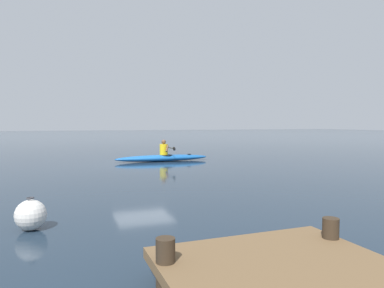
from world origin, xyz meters
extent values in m
plane|color=#1E2D3D|center=(0.00, 0.00, 0.00)|extent=(160.00, 160.00, 0.00)
ellipsoid|color=#1959A5|center=(-1.02, -0.36, 0.15)|extent=(4.46, 0.70, 0.31)
torus|color=black|center=(-1.21, -0.36, 0.29)|extent=(0.59, 0.59, 0.04)
cylinder|color=black|center=(-2.35, -0.34, 0.30)|extent=(0.18, 0.18, 0.02)
cylinder|color=yellow|center=(-1.08, -0.36, 0.55)|extent=(0.38, 0.38, 0.50)
sphere|color=brown|center=(-1.08, -0.36, 0.91)|extent=(0.21, 0.21, 0.21)
cylinder|color=black|center=(-1.28, -0.36, 0.66)|extent=(0.06, 2.04, 0.03)
ellipsoid|color=black|center=(-1.30, -1.38, 0.66)|extent=(0.05, 0.40, 0.17)
ellipsoid|color=black|center=(-1.27, 0.66, 0.66)|extent=(0.05, 0.40, 0.17)
cylinder|color=brown|center=(-1.17, -0.65, 0.61)|extent=(0.22, 0.27, 0.34)
cylinder|color=brown|center=(-1.16, -0.07, 0.61)|extent=(0.22, 0.27, 0.34)
cylinder|color=#382B1E|center=(0.33, 11.99, 0.30)|extent=(0.20, 0.20, 0.60)
cylinder|color=#382B1E|center=(2.44, 11.99, 0.30)|extent=(0.20, 0.20, 0.60)
sphere|color=silver|center=(3.92, 9.07, 0.25)|extent=(0.51, 0.51, 0.51)
torus|color=#333338|center=(3.92, 9.07, 0.54)|extent=(0.12, 0.12, 0.02)
camera|label=1|loc=(3.41, 15.32, 1.76)|focal=32.43mm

